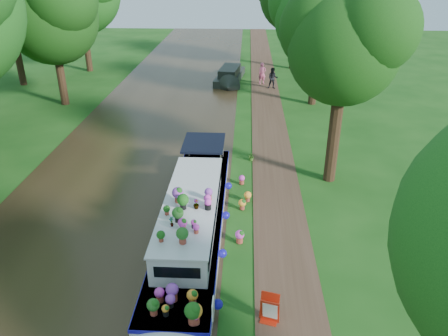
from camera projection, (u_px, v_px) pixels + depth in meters
The scene contains 12 objects.
ground at pixel (251, 210), 18.74m from camera, with size 100.00×100.00×0.00m, color #154411.
canal_water at pixel (113, 206), 19.01m from camera, with size 10.00×100.00×0.02m, color black.
towpath at pixel (279, 210), 18.68m from camera, with size 2.20×100.00×0.03m, color #422C1E.
plant_boat at pixel (191, 223), 16.29m from camera, with size 2.29×13.52×2.22m.
tree_near_overhang at pixel (345, 40), 18.39m from camera, with size 5.52×5.28×8.99m.
tree_near_mid at pixel (320, 11), 29.20m from camera, with size 6.90×6.60×9.40m.
tree_far_c at pixel (50, 10), 29.10m from camera, with size 7.13×6.82×9.59m.
second_boat at pixel (230, 76), 37.28m from camera, with size 2.58×6.63×1.25m.
sandwich_board at pixel (270, 310), 12.86m from camera, with size 0.60×0.58×0.90m.
pedestrian_pink at pixel (262, 73), 36.40m from camera, with size 0.64×0.42×1.76m, color #D457A7.
pedestrian_dark at pixel (273, 78), 35.12m from camera, with size 0.82×0.64×1.68m, color black.
verge_plant at pixel (252, 157), 23.12m from camera, with size 0.40×0.35×0.44m, color #3C7122.
Camera 1 is at (-0.32, -16.06, 9.89)m, focal length 35.00 mm.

